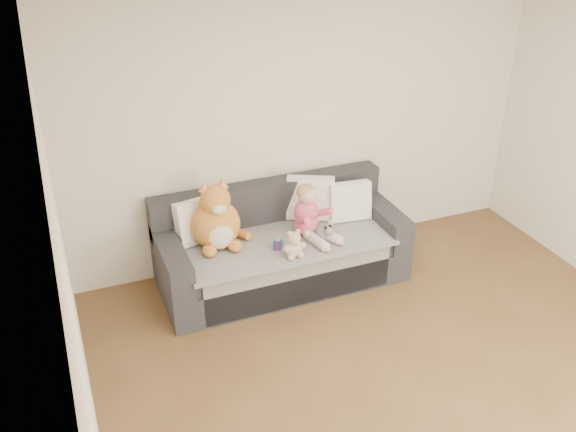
# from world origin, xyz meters

# --- Properties ---
(room_shell) EXTENTS (5.00, 5.00, 5.00)m
(room_shell) POSITION_xyz_m (0.00, 0.42, 1.30)
(room_shell) COLOR brown
(room_shell) RESTS_ON ground
(sofa) EXTENTS (2.20, 0.94, 0.85)m
(sofa) POSITION_xyz_m (-0.43, 2.06, 0.31)
(sofa) COLOR #2A2A2F
(sofa) RESTS_ON ground
(cushion_left) EXTENTS (0.46, 0.28, 0.40)m
(cushion_left) POSITION_xyz_m (-1.12, 2.23, 0.67)
(cushion_left) COLOR white
(cushion_left) RESTS_ON sofa
(cushion_right_back) EXTENTS (0.48, 0.37, 0.42)m
(cushion_right_back) POSITION_xyz_m (-0.06, 2.25, 0.67)
(cushion_right_back) COLOR white
(cushion_right_back) RESTS_ON sofa
(cushion_right_front) EXTENTS (0.41, 0.22, 0.37)m
(cushion_right_front) POSITION_xyz_m (0.27, 2.10, 0.65)
(cushion_right_front) COLOR white
(cushion_right_front) RESTS_ON sofa
(toddler) EXTENTS (0.35, 0.50, 0.49)m
(toddler) POSITION_xyz_m (-0.20, 1.94, 0.68)
(toddler) COLOR #E55071
(toddler) RESTS_ON sofa
(plush_cat) EXTENTS (0.52, 0.44, 0.65)m
(plush_cat) POSITION_xyz_m (-1.01, 2.08, 0.71)
(plush_cat) COLOR #B16327
(plush_cat) RESTS_ON sofa
(teddy_bear) EXTENTS (0.20, 0.15, 0.26)m
(teddy_bear) POSITION_xyz_m (-0.46, 1.66, 0.58)
(teddy_bear) COLOR tan
(teddy_bear) RESTS_ON sofa
(plush_cow) EXTENTS (0.13, 0.20, 0.16)m
(plush_cow) POSITION_xyz_m (-0.11, 1.83, 0.54)
(plush_cow) COLOR white
(plush_cow) RESTS_ON sofa
(sippy_cup) EXTENTS (0.11, 0.07, 0.12)m
(sippy_cup) POSITION_xyz_m (-0.55, 1.82, 0.54)
(sippy_cup) COLOR #51328A
(sippy_cup) RESTS_ON sofa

